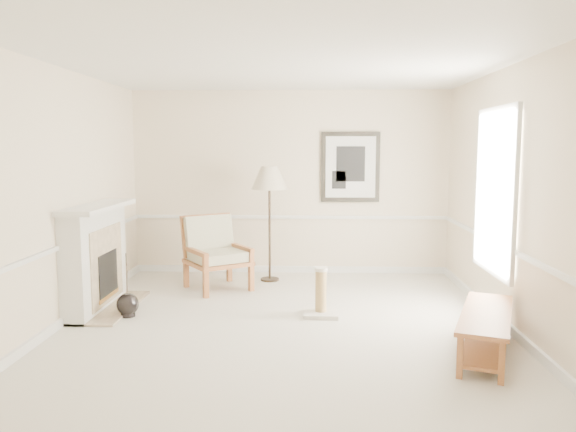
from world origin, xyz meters
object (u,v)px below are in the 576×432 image
object	(u,v)px
floor_lamp	(269,181)
bench	(486,326)
scratching_post	(321,300)
floor_vase	(128,305)
armchair	(214,249)

from	to	relation	value
floor_lamp	bench	bearing A→B (deg)	-52.59
floor_lamp	scratching_post	world-z (taller)	floor_lamp
bench	scratching_post	size ratio (longest dim) A/B	2.66
floor_vase	bench	world-z (taller)	floor_vase
floor_vase	scratching_post	world-z (taller)	floor_vase
floor_vase	floor_lamp	bearing A→B (deg)	50.51
floor_vase	scratching_post	bearing A→B (deg)	3.19
armchair	floor_lamp	size ratio (longest dim) A/B	0.65
armchair	floor_vase	bearing A→B (deg)	-153.45
floor_lamp	bench	size ratio (longest dim) A/B	1.11
floor_vase	scratching_post	size ratio (longest dim) A/B	1.32
floor_vase	bench	distance (m)	4.02
floor_lamp	scratching_post	distance (m)	2.33
floor_vase	floor_lamp	world-z (taller)	floor_lamp
floor_vase	floor_lamp	distance (m)	2.82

